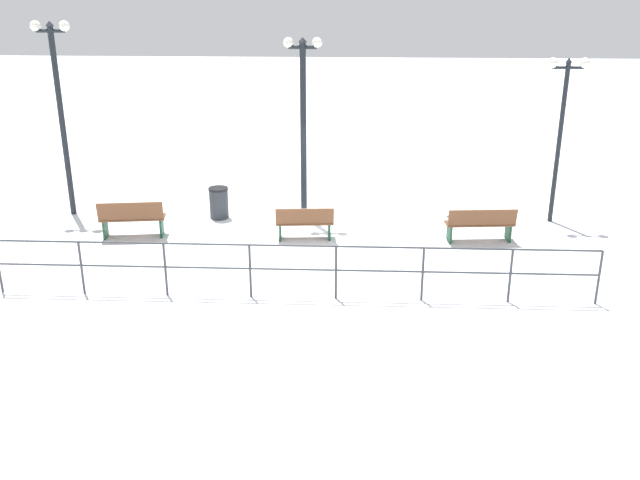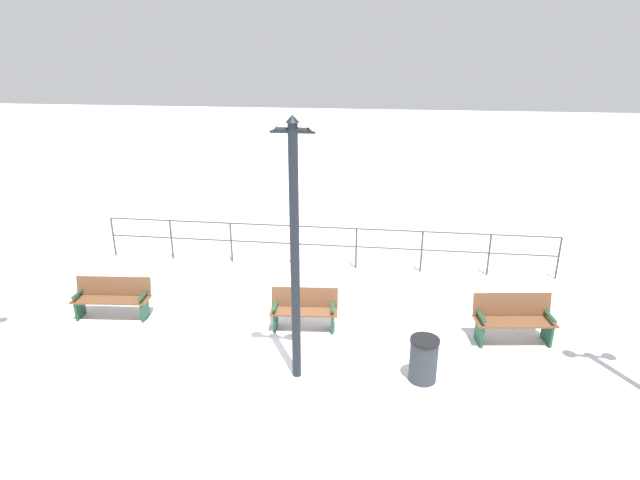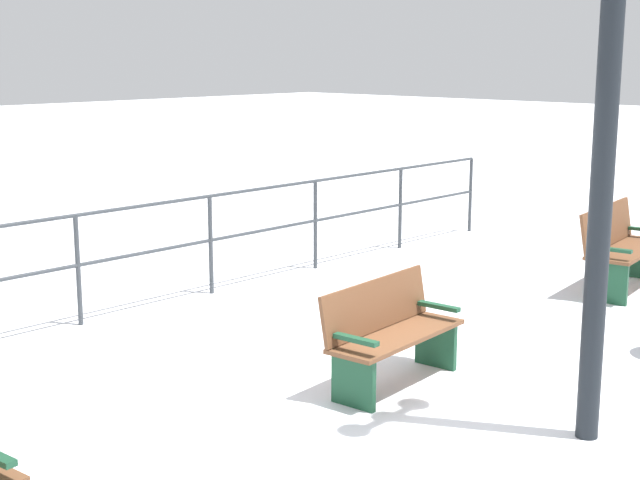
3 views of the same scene
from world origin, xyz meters
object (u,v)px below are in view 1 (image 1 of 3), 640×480
object	(u,v)px
lamppost_middle	(303,109)
lamppost_far	(59,95)
bench_third	(132,218)
trash_bin	(219,203)
lamppost_near	(563,112)
bench_second	(305,222)
bench_nearest	(480,224)

from	to	relation	value
lamppost_middle	lamppost_far	xyz separation A→B (m)	(-0.00, 6.23, 0.30)
lamppost_middle	lamppost_far	world-z (taller)	lamppost_far
bench_third	trash_bin	size ratio (longest dim) A/B	1.96
lamppost_near	bench_second	bearing A→B (deg)	105.03
lamppost_middle	trash_bin	bearing A→B (deg)	93.97
trash_bin	bench_third	bearing A→B (deg)	130.79
bench_third	lamppost_far	world-z (taller)	lamppost_far
bench_nearest	lamppost_near	xyz separation A→B (m)	(1.64, -2.10, 2.40)
bench_third	lamppost_middle	bearing A→B (deg)	-74.84
lamppost_middle	bench_second	bearing A→B (deg)	-175.41
lamppost_far	bench_nearest	bearing A→B (deg)	-98.80
bench_nearest	lamppost_middle	size ratio (longest dim) A/B	0.36
lamppost_middle	bench_nearest	bearing A→B (deg)	-110.64
bench_nearest	lamppost_far	bearing A→B (deg)	75.98
bench_nearest	lamppost_middle	distance (m)	5.24
bench_second	lamppost_middle	xyz separation A→B (m)	(1.69, 0.14, 2.44)
bench_nearest	trash_bin	world-z (taller)	bench_nearest
bench_third	lamppost_middle	size ratio (longest dim) A/B	0.35
bench_second	trash_bin	world-z (taller)	bench_second
bench_nearest	trash_bin	bearing A→B (deg)	72.09
lamppost_near	lamppost_far	world-z (taller)	lamppost_far
bench_third	lamppost_far	distance (m)	3.86
lamppost_near	trash_bin	world-z (taller)	lamppost_near
bench_second	bench_nearest	bearing A→B (deg)	-93.99
lamppost_near	lamppost_far	distance (m)	12.68
bench_second	lamppost_middle	world-z (taller)	lamppost_middle
lamppost_near	bench_nearest	bearing A→B (deg)	127.99
bench_third	trash_bin	xyz separation A→B (m)	(1.58, -1.83, -0.08)
bench_second	trash_bin	bearing A→B (deg)	52.26
bench_third	lamppost_far	size ratio (longest dim) A/B	0.32
bench_second	lamppost_middle	distance (m)	2.97
lamppost_far	trash_bin	xyz separation A→B (m)	(-0.16, -3.99, -2.76)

